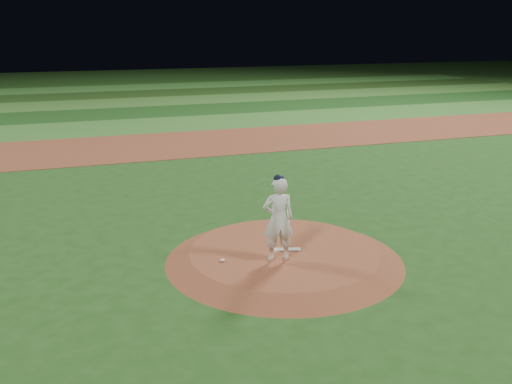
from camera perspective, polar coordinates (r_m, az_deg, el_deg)
ground at (r=13.37m, az=2.82°, el=-6.83°), size 120.00×120.00×0.00m
infield_dirt_band at (r=26.33m, az=-8.59°, el=4.71°), size 70.00×6.00×0.02m
outfield_stripe_0 at (r=31.67m, az=-10.47°, el=6.58°), size 70.00×5.00×0.02m
outfield_stripe_1 at (r=36.56m, az=-11.71°, el=7.80°), size 70.00×5.00×0.02m
outfield_stripe_2 at (r=41.48m, az=-12.66°, el=8.73°), size 70.00×5.00×0.02m
outfield_stripe_3 at (r=46.41m, az=-13.41°, el=9.47°), size 70.00×5.00×0.02m
outfield_stripe_4 at (r=51.36m, az=-14.02°, el=10.06°), size 70.00×5.00×0.02m
outfield_stripe_5 at (r=56.32m, az=-14.53°, el=10.54°), size 70.00×5.00×0.02m
pitchers_mound at (r=13.32m, az=2.83°, el=-6.33°), size 5.50×5.50×0.25m
pitching_rubber at (r=13.27m, az=3.05°, el=-5.77°), size 0.68×0.35×0.03m
rosin_bag at (r=12.66m, az=-3.38°, el=-6.82°), size 0.12×0.12×0.06m
pitcher_on_mound at (r=12.41m, az=2.23°, el=-2.71°), size 0.74×0.53×1.95m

